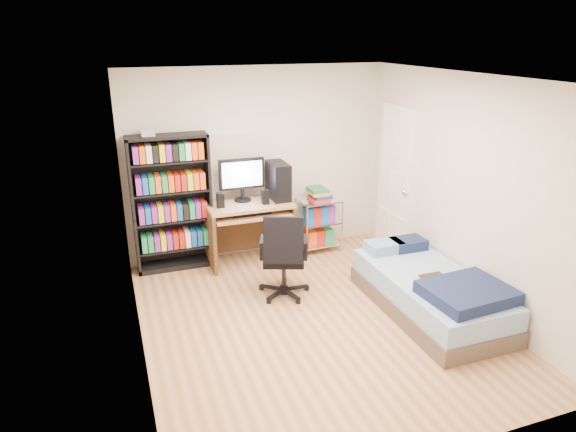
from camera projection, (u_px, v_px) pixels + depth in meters
name	position (u px, v px, depth m)	size (l,w,h in m)	color
room	(316.00, 209.00, 5.03)	(3.58, 4.08, 2.58)	tan
media_shelf	(172.00, 202.00, 6.41)	(0.97, 0.32, 1.80)	black
computer_desk	(256.00, 206.00, 6.69)	(1.09, 0.63, 1.38)	tan
office_chair	(284.00, 270.00, 5.86)	(0.78, 0.78, 1.02)	black
wire_cart	(319.00, 210.00, 7.02)	(0.58, 0.43, 0.90)	silver
bed	(431.00, 292.00, 5.54)	(0.95, 1.90, 0.54)	brown
door	(396.00, 182.00, 6.86)	(0.12, 0.80, 2.00)	white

